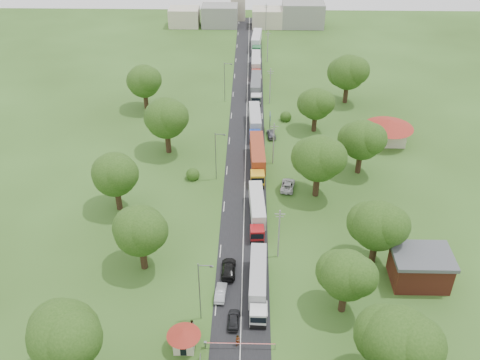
{
  "coord_description": "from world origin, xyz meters",
  "views": [
    {
      "loc": [
        1.02,
        -70.65,
        56.2
      ],
      "look_at": [
        -0.84,
        10.13,
        3.0
      ],
      "focal_mm": 40.0,
      "sensor_mm": 36.0,
      "label": 1
    }
  ],
  "objects_px": {
    "pedestrian_near": "(238,341)",
    "car_lane_front": "(234,320)",
    "truck_0": "(258,282)",
    "car_lane_mid": "(221,292)",
    "guard_booth": "(184,336)",
    "info_sign": "(270,118)",
    "boom_barrier": "(230,344)"
  },
  "relations": [
    {
      "from": "boom_barrier",
      "to": "pedestrian_near",
      "type": "relative_size",
      "value": 5.12
    },
    {
      "from": "boom_barrier",
      "to": "info_sign",
      "type": "relative_size",
      "value": 2.25
    },
    {
      "from": "boom_barrier",
      "to": "guard_booth",
      "type": "bearing_deg",
      "value": -179.99
    },
    {
      "from": "info_sign",
      "to": "guard_booth",
      "type": "bearing_deg",
      "value": -101.68
    },
    {
      "from": "truck_0",
      "to": "boom_barrier",
      "type": "bearing_deg",
      "value": -109.8
    },
    {
      "from": "car_lane_mid",
      "to": "boom_barrier",
      "type": "bearing_deg",
      "value": 103.82
    },
    {
      "from": "info_sign",
      "to": "car_lane_mid",
      "type": "height_order",
      "value": "info_sign"
    },
    {
      "from": "boom_barrier",
      "to": "guard_booth",
      "type": "height_order",
      "value": "guard_booth"
    },
    {
      "from": "truck_0",
      "to": "pedestrian_near",
      "type": "relative_size",
      "value": 7.57
    },
    {
      "from": "guard_booth",
      "to": "info_sign",
      "type": "bearing_deg",
      "value": 78.32
    },
    {
      "from": "pedestrian_near",
      "to": "car_lane_front",
      "type": "bearing_deg",
      "value": 77.33
    },
    {
      "from": "pedestrian_near",
      "to": "info_sign",
      "type": "bearing_deg",
      "value": 61.9
    },
    {
      "from": "info_sign",
      "to": "car_lane_front",
      "type": "height_order",
      "value": "info_sign"
    },
    {
      "from": "truck_0",
      "to": "car_lane_mid",
      "type": "distance_m",
      "value": 5.54
    },
    {
      "from": "boom_barrier",
      "to": "pedestrian_near",
      "type": "xyz_separation_m",
      "value": [
        1.03,
        0.5,
        0.01
      ]
    },
    {
      "from": "guard_booth",
      "to": "info_sign",
      "type": "height_order",
      "value": "info_sign"
    },
    {
      "from": "truck_0",
      "to": "pedestrian_near",
      "type": "height_order",
      "value": "truck_0"
    },
    {
      "from": "info_sign",
      "to": "car_lane_front",
      "type": "xyz_separation_m",
      "value": [
        -6.2,
        -55.74,
        -2.33
      ]
    },
    {
      "from": "truck_0",
      "to": "car_lane_mid",
      "type": "bearing_deg",
      "value": -170.22
    },
    {
      "from": "pedestrian_near",
      "to": "truck_0",
      "type": "bearing_deg",
      "value": 51.97
    },
    {
      "from": "car_lane_mid",
      "to": "info_sign",
      "type": "bearing_deg",
      "value": -95.42
    },
    {
      "from": "boom_barrier",
      "to": "info_sign",
      "type": "xyz_separation_m",
      "value": [
        6.56,
        60.0,
        2.11
      ]
    },
    {
      "from": "info_sign",
      "to": "pedestrian_near",
      "type": "distance_m",
      "value": 59.79
    },
    {
      "from": "boom_barrier",
      "to": "car_lane_mid",
      "type": "bearing_deg",
      "value": 100.06
    },
    {
      "from": "boom_barrier",
      "to": "pedestrian_near",
      "type": "distance_m",
      "value": 1.14
    },
    {
      "from": "pedestrian_near",
      "to": "boom_barrier",
      "type": "bearing_deg",
      "value": -176.88
    },
    {
      "from": "truck_0",
      "to": "car_lane_front",
      "type": "bearing_deg",
      "value": -119.21
    },
    {
      "from": "boom_barrier",
      "to": "info_sign",
      "type": "bearing_deg",
      "value": 83.76
    },
    {
      "from": "car_lane_front",
      "to": "car_lane_mid",
      "type": "distance_m",
      "value": 5.38
    },
    {
      "from": "boom_barrier",
      "to": "info_sign",
      "type": "distance_m",
      "value": 60.39
    },
    {
      "from": "guard_booth",
      "to": "car_lane_front",
      "type": "relative_size",
      "value": 1.11
    },
    {
      "from": "info_sign",
      "to": "truck_0",
      "type": "relative_size",
      "value": 0.3
    }
  ]
}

